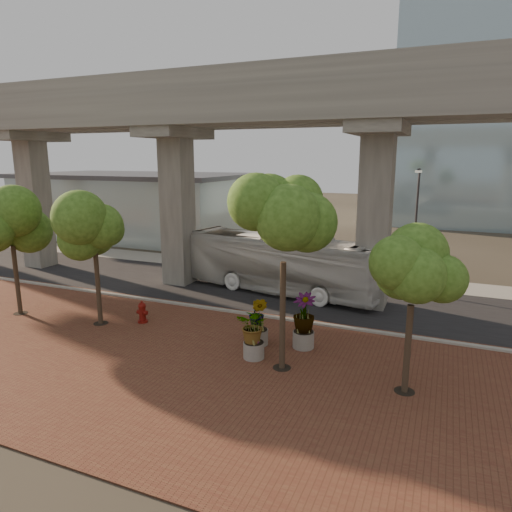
% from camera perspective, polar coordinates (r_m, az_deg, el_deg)
% --- Properties ---
extents(ground, '(160.00, 160.00, 0.00)m').
position_cam_1_polar(ground, '(25.34, -0.27, -5.90)').
color(ground, '#363027').
rests_on(ground, ground).
extents(brick_plaza, '(70.00, 13.00, 0.06)m').
position_cam_1_polar(brick_plaza, '(18.75, -10.17, -12.75)').
color(brick_plaza, brown).
rests_on(brick_plaza, ground).
extents(asphalt_road, '(90.00, 8.00, 0.04)m').
position_cam_1_polar(asphalt_road, '(27.10, 1.40, -4.64)').
color(asphalt_road, black).
rests_on(asphalt_road, ground).
extents(curb_strip, '(70.00, 0.25, 0.16)m').
position_cam_1_polar(curb_strip, '(23.59, -2.19, -7.10)').
color(curb_strip, '#9C9A91').
rests_on(curb_strip, ground).
extents(far_sidewalk, '(90.00, 3.00, 0.06)m').
position_cam_1_polar(far_sidewalk, '(32.10, 5.00, -1.98)').
color(far_sidewalk, '#9C9A91').
rests_on(far_sidewalk, ground).
extents(transit_viaduct, '(72.00, 5.60, 12.40)m').
position_cam_1_polar(transit_viaduct, '(25.94, 1.48, 10.90)').
color(transit_viaduct, gray).
rests_on(transit_viaduct, ground).
extents(station_pavilion, '(23.00, 13.00, 6.30)m').
position_cam_1_polar(station_pavilion, '(48.43, -14.84, 6.30)').
color(station_pavilion, '#ADC3C6').
rests_on(station_pavilion, ground).
extents(transit_bus, '(12.83, 5.04, 3.49)m').
position_cam_1_polar(transit_bus, '(27.03, 2.85, -0.92)').
color(transit_bus, silver).
rests_on(transit_bus, ground).
extents(fire_hydrant, '(0.53, 0.48, 1.06)m').
position_cam_1_polar(fire_hydrant, '(22.84, -14.03, -6.83)').
color(fire_hydrant, maroon).
rests_on(fire_hydrant, ground).
extents(planter_front, '(1.87, 1.87, 2.06)m').
position_cam_1_polar(planter_front, '(18.16, -0.28, -9.02)').
color(planter_front, '#9B988C').
rests_on(planter_front, ground).
extents(planter_right, '(2.20, 2.20, 2.35)m').
position_cam_1_polar(planter_right, '(19.16, 6.01, -7.36)').
color(planter_right, gray).
rests_on(planter_right, ground).
extents(planter_left, '(1.91, 1.91, 2.10)m').
position_cam_1_polar(planter_left, '(19.42, 0.26, -7.49)').
color(planter_left, gray).
rests_on(planter_left, ground).
extents(street_tree_far_west, '(3.85, 3.85, 6.42)m').
position_cam_1_polar(street_tree_far_west, '(25.49, -28.36, 3.59)').
color(street_tree_far_west, '#443527').
rests_on(street_tree_far_west, ground).
extents(street_tree_near_west, '(3.69, 3.69, 6.29)m').
position_cam_1_polar(street_tree_near_west, '(22.31, -19.63, 3.16)').
color(street_tree_near_west, '#443527').
rests_on(street_tree_near_west, ground).
extents(street_tree_near_east, '(4.17, 4.17, 7.26)m').
position_cam_1_polar(street_tree_near_east, '(16.26, 3.48, 3.39)').
color(street_tree_near_east, '#443527').
rests_on(street_tree_near_east, ground).
extents(street_tree_far_east, '(3.12, 3.12, 5.43)m').
position_cam_1_polar(street_tree_far_east, '(15.60, 19.02, -2.70)').
color(street_tree_far_east, '#443527').
rests_on(street_tree_far_east, ground).
extents(streetlamp_west, '(0.41, 1.19, 8.20)m').
position_cam_1_polar(streetlamp_west, '(33.26, -8.86, 6.74)').
color(streetlamp_west, '#28282D').
rests_on(streetlamp_west, ground).
extents(streetlamp_east, '(0.36, 1.05, 7.25)m').
position_cam_1_polar(streetlamp_east, '(27.83, 19.33, 4.01)').
color(streetlamp_east, '#2C2C31').
rests_on(streetlamp_east, ground).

